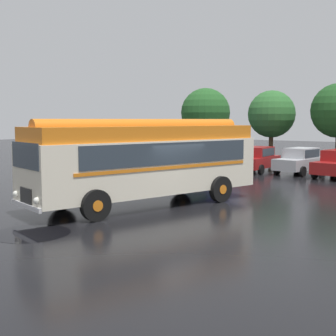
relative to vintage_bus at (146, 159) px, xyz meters
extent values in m
plane|color=black|center=(0.73, 0.25, -1.89)|extent=(120.00, 120.00, 0.00)
cube|color=silver|center=(0.00, 0.01, -0.29)|extent=(5.22, 10.30, 2.10)
cube|color=orange|center=(0.00, 0.01, 1.04)|extent=(4.97, 10.05, 0.56)
cylinder|color=orange|center=(0.00, 0.01, 1.30)|extent=(3.26, 9.28, 0.60)
cube|color=#2D3842|center=(1.30, -0.06, 0.28)|extent=(2.29, 7.69, 0.84)
cube|color=#2D3842|center=(-1.13, 0.66, 0.28)|extent=(2.29, 7.69, 0.84)
cube|color=orange|center=(1.27, -0.15, -0.26)|extent=(2.34, 7.88, 0.12)
cube|color=orange|center=(-1.15, 0.56, -0.26)|extent=(2.34, 7.88, 0.12)
cube|color=#2D3842|center=(-1.41, -4.80, 0.38)|extent=(2.12, 0.66, 0.88)
cube|color=black|center=(-1.41, -4.81, -0.99)|extent=(0.88, 0.31, 0.56)
cube|color=silver|center=(-1.42, -4.82, -1.32)|extent=(2.31, 0.77, 0.16)
sphere|color=white|center=(-0.55, -5.07, -1.02)|extent=(0.22, 0.22, 0.22)
sphere|color=white|center=(-2.28, -4.56, -1.02)|extent=(0.22, 0.22, 0.22)
cylinder|color=black|center=(0.38, -3.33, -1.34)|extent=(0.58, 1.13, 1.10)
cylinder|color=orange|center=(0.38, -3.33, -1.34)|extent=(0.42, 0.46, 0.39)
cylinder|color=black|center=(-2.12, -2.60, -1.34)|extent=(0.58, 1.13, 1.10)
cylinder|color=orange|center=(-2.12, -2.60, -1.34)|extent=(0.42, 0.46, 0.39)
cylinder|color=black|center=(2.07, 2.43, -1.34)|extent=(0.58, 1.13, 1.10)
cylinder|color=orange|center=(2.07, 2.43, -1.34)|extent=(0.42, 0.46, 0.39)
cylinder|color=black|center=(-0.43, 3.16, -1.34)|extent=(0.58, 1.13, 1.10)
cylinder|color=orange|center=(-0.43, 3.16, -1.34)|extent=(0.42, 0.46, 0.39)
cube|color=maroon|center=(-1.47, 13.94, -1.22)|extent=(1.72, 4.21, 0.70)
cube|color=maroon|center=(-1.47, 14.09, -0.55)|extent=(1.51, 2.19, 0.64)
cube|color=#2D3842|center=(-0.72, 14.09, -0.55)|extent=(0.03, 1.93, 0.50)
cube|color=#2D3842|center=(-2.23, 14.08, -0.55)|extent=(0.03, 1.93, 0.50)
cylinder|color=black|center=(-0.59, 12.64, -1.57)|extent=(0.20, 0.64, 0.64)
cylinder|color=black|center=(-2.35, 12.63, -1.57)|extent=(0.20, 0.64, 0.64)
cylinder|color=black|center=(-0.60, 15.24, -1.57)|extent=(0.20, 0.64, 0.64)
cylinder|color=black|center=(-2.36, 15.23, -1.57)|extent=(0.20, 0.64, 0.64)
cube|color=#B7BABF|center=(1.27, 14.48, -1.22)|extent=(2.31, 4.41, 0.70)
cube|color=#B7BABF|center=(1.29, 14.62, -0.55)|extent=(1.80, 2.38, 0.64)
cube|color=#2D3842|center=(2.04, 14.51, -0.55)|extent=(0.31, 1.91, 0.50)
cube|color=#2D3842|center=(0.54, 14.74, -0.55)|extent=(0.31, 1.91, 0.50)
cylinder|color=black|center=(1.94, 13.06, -1.57)|extent=(0.29, 0.66, 0.64)
cylinder|color=black|center=(0.20, 13.32, -1.57)|extent=(0.29, 0.66, 0.64)
cylinder|color=black|center=(2.33, 15.63, -1.57)|extent=(0.29, 0.66, 0.64)
cylinder|color=black|center=(0.59, 15.90, -1.57)|extent=(0.29, 0.66, 0.64)
cube|color=#2D3842|center=(3.16, 14.02, -0.55)|extent=(0.31, 1.91, 0.50)
cylinder|color=black|center=(2.82, 12.61, -1.57)|extent=(0.29, 0.66, 0.64)
cylinder|color=black|center=(3.21, 15.18, -1.57)|extent=(0.29, 0.66, 0.64)
cube|color=navy|center=(-4.36, 14.50, -0.44)|extent=(2.02, 3.96, 2.10)
cube|color=navy|center=(-4.34, 11.60, -0.69)|extent=(1.91, 1.75, 1.60)
cube|color=#2D3842|center=(-4.33, 10.72, -0.41)|extent=(1.70, 0.04, 0.72)
cylinder|color=black|center=(-3.30, 11.67, -1.49)|extent=(0.24, 0.80, 0.80)
cylinder|color=black|center=(-5.38, 11.65, -1.49)|extent=(0.24, 0.80, 0.80)
cylinder|color=black|center=(-3.32, 15.23, -1.49)|extent=(0.24, 0.80, 0.80)
cylinder|color=black|center=(-5.40, 15.22, -1.49)|extent=(0.24, 0.80, 0.80)
cylinder|color=#4C3823|center=(-9.32, 20.56, -0.66)|extent=(0.38, 0.38, 2.47)
sphere|color=#235623|center=(-9.32, 20.56, 2.17)|extent=(4.26, 4.26, 4.26)
sphere|color=#235623|center=(-9.73, 20.74, 2.43)|extent=(2.58, 2.58, 2.58)
cylinder|color=#4C3823|center=(-2.67, 19.18, -0.62)|extent=(0.34, 0.34, 2.54)
sphere|color=#2D662D|center=(-2.67, 19.18, 2.00)|extent=(3.60, 3.60, 3.60)
sphere|color=#2D662D|center=(-2.66, 18.91, 1.80)|extent=(2.43, 2.43, 2.43)
cylinder|color=black|center=(-0.04, -5.72, -1.89)|extent=(2.37, 2.37, 0.01)
camera|label=1|loc=(11.39, -14.80, 1.56)|focal=50.00mm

